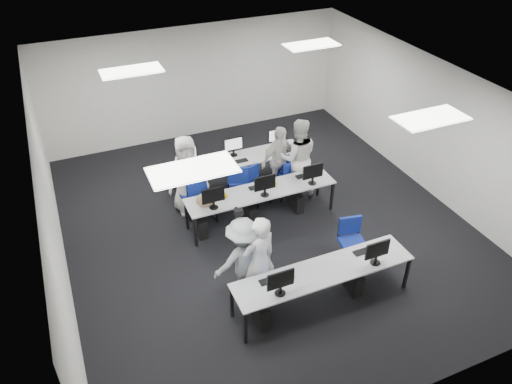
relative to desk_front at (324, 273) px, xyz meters
name	(u,v)px	position (x,y,z in m)	size (l,w,h in m)	color
room	(266,163)	(0.00, 2.40, 0.82)	(9.00, 9.02, 3.00)	black
ceiling_panels	(266,92)	(0.00, 2.40, 2.30)	(5.20, 4.60, 0.02)	white
desk_front	(324,273)	(0.00, 0.00, 0.00)	(3.20, 0.70, 0.73)	#B3B5B8
desk_mid	(261,192)	(0.00, 2.60, 0.00)	(3.20, 0.70, 0.73)	#B3B5B8
desk_back	(236,161)	(0.00, 4.00, 0.00)	(3.20, 0.70, 0.73)	#B3B5B8
equipment_front	(313,290)	(-0.19, -0.02, -0.32)	(2.51, 0.41, 1.19)	#0E46B9
equipment_mid	(253,208)	(-0.19, 2.58, -0.32)	(2.91, 0.41, 1.19)	white
equipment_back	(244,171)	(0.19, 4.02, -0.32)	(2.91, 0.41, 1.19)	white
chair_0	(264,284)	(-0.86, 0.52, -0.40)	(0.50, 0.54, 0.87)	navy
chair_1	(351,250)	(1.01, 0.67, -0.38)	(0.54, 0.58, 0.94)	navy
chair_2	(202,207)	(-1.15, 3.09, -0.38)	(0.54, 0.57, 0.96)	navy
chair_3	(257,192)	(0.17, 3.21, -0.41)	(0.55, 0.57, 0.85)	navy
chair_4	(289,184)	(0.94, 3.15, -0.38)	(0.59, 0.62, 0.96)	navy
chair_5	(193,202)	(-1.27, 3.36, -0.39)	(0.54, 0.57, 0.91)	navy
chair_6	(238,188)	(-0.18, 3.46, -0.38)	(0.62, 0.65, 0.96)	navy
chair_7	(287,181)	(0.98, 3.35, -0.42)	(0.44, 0.48, 0.84)	navy
handbag	(205,200)	(-1.23, 2.54, 0.20)	(0.37, 0.23, 0.30)	#8F694A
student_0	(259,260)	(-0.96, 0.51, 0.20)	(0.64, 0.42, 1.76)	white
student_1	(298,157)	(1.16, 3.22, 0.24)	(0.89, 0.70, 1.84)	white
student_2	(187,175)	(-1.30, 3.52, 0.21)	(0.87, 0.57, 1.79)	white
student_3	(279,160)	(0.79, 3.42, 0.14)	(0.96, 0.40, 1.64)	white
photographer	(244,259)	(-1.17, 0.70, 0.14)	(1.06, 0.61, 1.64)	slate
dslr_camera	(239,212)	(-1.17, 0.88, 1.01)	(0.14, 0.18, 0.10)	black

